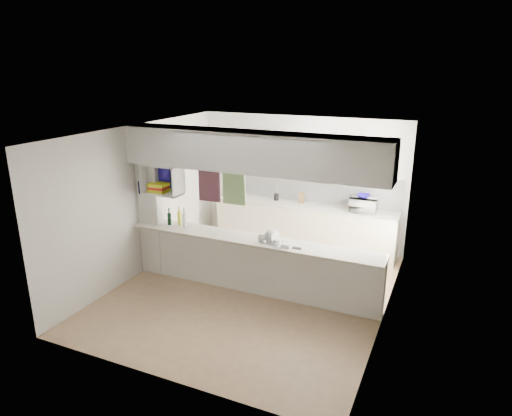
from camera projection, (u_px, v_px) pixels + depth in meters
The scene contains 16 objects.
floor at pixel (251, 291), 7.45m from camera, with size 4.80×4.80×0.00m, color #967357.
ceiling at pixel (251, 131), 6.67m from camera, with size 4.80×4.80×0.00m, color white.
wall_back at pixel (301, 181), 9.15m from camera, with size 4.20×4.20×0.00m, color silver.
wall_left at pixel (141, 200), 7.88m from camera, with size 4.80×4.80×0.00m, color silver.
wall_right at pixel (390, 235), 6.24m from camera, with size 4.80×4.80×0.00m, color silver.
servery_partition at pixel (241, 192), 7.02m from camera, with size 4.20×0.50×2.60m.
cubby_shelf at pixel (163, 181), 7.49m from camera, with size 0.65×0.35×0.50m.
kitchen_run at pixel (303, 208), 9.00m from camera, with size 3.60×0.63×2.24m.
microwave at pixel (363, 205), 8.44m from camera, with size 0.48×0.33×0.27m, color white.
bowl at pixel (364, 196), 8.42m from camera, with size 0.25×0.25×0.06m, color navy.
dish_rack at pixel (274, 238), 6.98m from camera, with size 0.46×0.39×0.22m.
cup at pixel (262, 238), 7.00m from camera, with size 0.12×0.12×0.09m, color white.
wine_bottles at pixel (178, 219), 7.72m from camera, with size 0.37×0.15×0.33m.
plastic_tubs at pixel (281, 243), 6.91m from camera, with size 0.49×0.21×0.07m.
utensil_jar at pixel (276, 197), 9.19m from camera, with size 0.10×0.10×0.14m, color black.
knife_block at pixel (302, 198), 9.00m from camera, with size 0.10×0.08×0.21m, color brown.
Camera 1 is at (2.80, -6.09, 3.52)m, focal length 32.00 mm.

